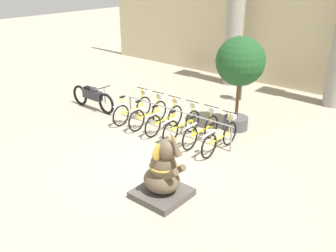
{
  "coord_description": "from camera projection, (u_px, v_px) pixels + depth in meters",
  "views": [
    {
      "loc": [
        5.84,
        -6.25,
        4.76
      ],
      "look_at": [
        0.24,
        0.44,
        1.0
      ],
      "focal_mm": 40.0,
      "sensor_mm": 36.0,
      "label": 1
    }
  ],
  "objects": [
    {
      "name": "bicycle_5",
      "position": [
        220.0,
        137.0,
        10.26
      ],
      "size": [
        0.48,
        1.76,
        1.02
      ],
      "color": "black",
      "rests_on": "ground_plane"
    },
    {
      "name": "motorcycle",
      "position": [
        93.0,
        97.0,
        13.23
      ],
      "size": [
        2.18,
        0.55,
        0.97
      ],
      "color": "black",
      "rests_on": "ground_plane"
    },
    {
      "name": "bicycle_4",
      "position": [
        202.0,
        130.0,
        10.7
      ],
      "size": [
        0.48,
        1.76,
        1.02
      ],
      "color": "black",
      "rests_on": "ground_plane"
    },
    {
      "name": "elephant_statue",
      "position": [
        163.0,
        175.0,
        8.11
      ],
      "size": [
        1.1,
        1.1,
        1.7
      ],
      "color": "#4C4742",
      "rests_on": "ground_plane"
    },
    {
      "name": "bike_rack",
      "position": [
        176.0,
        115.0,
        11.28
      ],
      "size": [
        3.99,
        0.05,
        0.77
      ],
      "color": "gray",
      "rests_on": "ground_plane"
    },
    {
      "name": "potted_tree",
      "position": [
        240.0,
        66.0,
        11.04
      ],
      "size": [
        1.47,
        1.47,
        2.89
      ],
      "color": "#4C4C4C",
      "rests_on": "ground_plane"
    },
    {
      "name": "person_pedestrian",
      "position": [
        240.0,
        76.0,
        13.93
      ],
      "size": [
        0.21,
        0.47,
        1.6
      ],
      "color": "brown",
      "rests_on": "ground_plane"
    },
    {
      "name": "bicycle_1",
      "position": [
        149.0,
        114.0,
        11.88
      ],
      "size": [
        0.48,
        1.76,
        1.02
      ],
      "color": "black",
      "rests_on": "ground_plane"
    },
    {
      "name": "building_facade",
      "position": [
        297.0,
        14.0,
        14.59
      ],
      "size": [
        20.0,
        0.2,
        6.0
      ],
      "color": "#C6B78E",
      "rests_on": "ground_plane"
    },
    {
      "name": "ground_plane",
      "position": [
        150.0,
        164.0,
        9.72
      ],
      "size": [
        60.0,
        60.0,
        0.0
      ],
      "primitive_type": "plane",
      "color": "#9E937F"
    },
    {
      "name": "bicycle_2",
      "position": [
        165.0,
        119.0,
        11.48
      ],
      "size": [
        0.48,
        1.76,
        1.02
      ],
      "color": "black",
      "rests_on": "ground_plane"
    },
    {
      "name": "bicycle_0",
      "position": [
        133.0,
        109.0,
        12.27
      ],
      "size": [
        0.48,
        1.76,
        1.02
      ],
      "color": "black",
      "rests_on": "ground_plane"
    },
    {
      "name": "column_left",
      "position": [
        235.0,
        22.0,
        15.31
      ],
      "size": [
        0.92,
        0.92,
        5.16
      ],
      "color": "gray",
      "rests_on": "ground_plane"
    },
    {
      "name": "bicycle_3",
      "position": [
        183.0,
        124.0,
        11.09
      ],
      "size": [
        0.48,
        1.76,
        1.02
      ],
      "color": "black",
      "rests_on": "ground_plane"
    }
  ]
}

